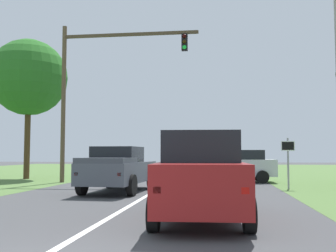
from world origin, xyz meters
The scene contains 7 objects.
ground_plane centered at (0.00, 9.06, 0.00)m, with size 120.00×120.00×0.00m, color #424244.
red_suv_near centered at (2.22, 5.05, 1.06)m, with size 2.28×4.94×2.05m.
pickup_truck_lead centered at (-1.40, 11.38, 0.95)m, with size 2.40×5.22×1.84m.
traffic_light centered at (-4.00, 16.37, 5.67)m, with size 7.60×0.40×8.67m.
keep_moving_sign centered at (5.71, 13.67, 1.45)m, with size 0.60×0.09×2.25m.
crossing_suv_far centered at (3.64, 17.77, 0.93)m, with size 4.28×2.16×1.76m.
extra_tree_1 centered at (-9.20, 18.97, 6.35)m, with size 4.80×4.80×8.77m.
Camera 1 is at (2.64, -4.48, 1.55)m, focal length 42.44 mm.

